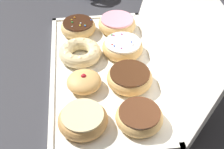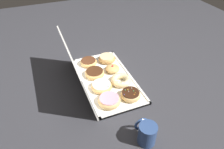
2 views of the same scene
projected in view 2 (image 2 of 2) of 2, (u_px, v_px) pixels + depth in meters
The scene contains 12 objects.
ground_plane at pixel (107, 80), 1.24m from camera, with size 3.00×3.00×0.00m, color #333338.
donut_box at pixel (107, 80), 1.23m from camera, with size 0.54×0.29×0.01m.
box_lid_open at pixel (76, 69), 1.10m from camera, with size 0.54×0.28×0.01m, color white.
sprinkle_donut_0 at pixel (131, 94), 1.10m from camera, with size 0.11×0.11×0.04m.
cruller_donut_1 at pixel (121, 80), 1.19m from camera, with size 0.12×0.12×0.04m.
jelly_filled_donut_2 at pixel (112, 69), 1.28m from camera, with size 0.09×0.09×0.04m.
glazed_ring_donut_3 at pixel (107, 58), 1.37m from camera, with size 0.11×0.11×0.04m.
pink_frosted_donut_4 at pixel (109, 100), 1.06m from camera, with size 0.12×0.12×0.04m.
sprinkle_donut_5 at pixel (102, 86), 1.15m from camera, with size 0.12×0.12×0.04m.
chocolate_frosted_donut_6 at pixel (95, 73), 1.25m from camera, with size 0.12×0.12×0.04m.
chocolate_frosted_donut_7 at pixel (89, 62), 1.34m from camera, with size 0.11×0.11×0.04m.
coffee_mug at pixel (147, 133), 0.88m from camera, with size 0.10×0.08×0.10m.
Camera 2 is at (-0.89, 0.33, 0.80)m, focal length 33.05 mm.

